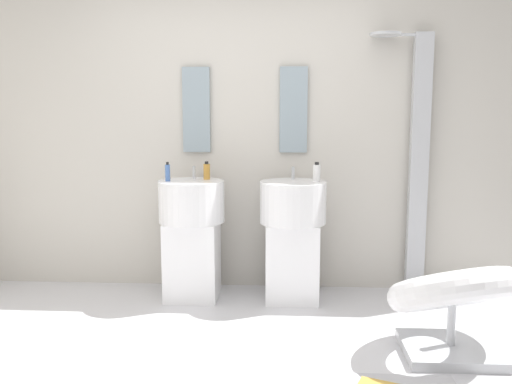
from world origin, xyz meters
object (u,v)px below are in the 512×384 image
Objects in this scene: shower_column at (417,159)px; soap_bottle_amber at (207,171)px; pedestal_sink_left at (192,233)px; soap_bottle_white at (317,173)px; pedestal_sink_right at (293,234)px; lounge_chair at (453,299)px; soap_bottle_blue at (168,172)px.

shower_column is 14.55× the size of soap_bottle_amber.
pedestal_sink_left is 6.95× the size of soap_bottle_white.
pedestal_sink_right is 0.51m from soap_bottle_white.
pedestal_sink_left is 1.02× the size of lounge_chair.
soap_bottle_blue is at bearing 154.38° from lounge_chair.
soap_bottle_blue is at bearing -171.88° from shower_column.
pedestal_sink_left and pedestal_sink_right have the same top height.
soap_bottle_blue reaches higher than pedestal_sink_right.
soap_bottle_white is (1.13, 0.04, 0.00)m from soap_bottle_blue.
lounge_chair is (1.72, -0.94, -0.16)m from pedestal_sink_left.
lounge_chair is 2.02m from soap_bottle_amber.
pedestal_sink_left is 1.86m from shower_column.
soap_bottle_white reaches higher than soap_bottle_amber.
shower_column is at bearing 7.96° from pedestal_sink_left.
soap_bottle_blue is 0.31m from soap_bottle_amber.
lounge_chair is at bearing -91.52° from shower_column.
soap_bottle_white is at bearing 2.23° from soap_bottle_blue.
soap_bottle_blue is (-0.95, -0.03, 0.48)m from pedestal_sink_right.
soap_bottle_blue reaches higher than soap_bottle_amber.
soap_bottle_blue is at bearing -156.28° from soap_bottle_amber.
pedestal_sink_left is 0.50m from soap_bottle_amber.
pedestal_sink_right is at bearing -175.45° from soap_bottle_white.
soap_bottle_amber is (-1.62, 1.03, 0.64)m from lounge_chair.
pedestal_sink_right is 0.83m from soap_bottle_amber.
pedestal_sink_right is at bearing -165.88° from shower_column.
pedestal_sink_right is 7.27× the size of soap_bottle_amber.
soap_bottle_white is (0.18, 0.01, 0.48)m from pedestal_sink_right.
shower_column is 14.01× the size of soap_bottle_blue.
soap_bottle_amber is at bearing 147.39° from lounge_chair.
lounge_chair is 7.16× the size of soap_bottle_amber.
soap_bottle_amber is (0.11, 0.09, 0.47)m from pedestal_sink_left.
shower_column is at bearing 14.12° from pedestal_sink_right.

